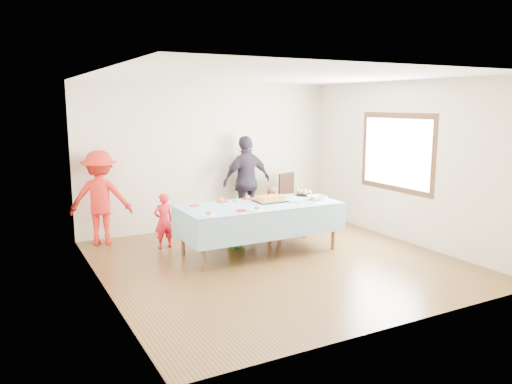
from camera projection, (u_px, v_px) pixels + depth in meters
ground at (277, 261)px, 7.45m from camera, size 5.00×5.00×0.00m
room_walls at (281, 143)px, 7.17m from camera, size 5.04×5.04×2.72m
party_table at (260, 207)px, 7.78m from camera, size 2.50×1.10×0.78m
birthday_cake at (270, 199)px, 7.96m from camera, size 0.49×0.38×0.09m
rolls_tray at (305, 193)px, 8.51m from camera, size 0.33×0.33×0.10m
punch_bowl at (317, 198)px, 8.10m from camera, size 0.29×0.29×0.07m
party_hat at (297, 189)px, 8.61m from camera, size 0.11×0.11×0.18m
fork_pile at (297, 201)px, 7.87m from camera, size 0.24×0.18×0.07m
plate_red_far_a at (195, 205)px, 7.64m from camera, size 0.17×0.17×0.01m
plate_red_far_b at (222, 201)px, 7.94m from camera, size 0.19×0.19×0.01m
plate_red_far_c at (248, 199)px, 8.16m from camera, size 0.20×0.20×0.01m
plate_red_far_d at (279, 197)px, 8.35m from camera, size 0.18×0.18×0.01m
plate_red_near at (241, 210)px, 7.27m from camera, size 0.17×0.17×0.01m
plate_white_left at (208, 215)px, 6.95m from camera, size 0.21×0.21×0.01m
plate_white_mid at (257, 210)px, 7.30m from camera, size 0.22×0.22×0.01m
plate_white_right at (315, 203)px, 7.84m from camera, size 0.23×0.23×0.01m
dining_chair at (291, 196)px, 9.74m from camera, size 0.54×0.54×0.99m
toddler_left at (164, 221)px, 8.07m from camera, size 0.35×0.25×0.91m
toddler_mid at (236, 225)px, 8.05m from camera, size 0.45×0.37×0.79m
toddler_right at (270, 212)px, 8.72m from camera, size 0.49×0.42×0.91m
adult_left at (101, 198)px, 8.25m from camera, size 1.14×0.87×1.57m
adult_right at (247, 181)px, 9.50m from camera, size 1.05×0.52×1.73m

